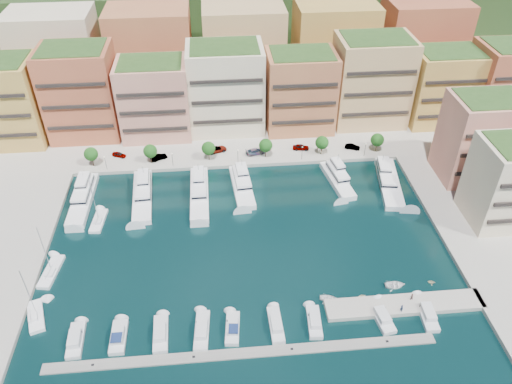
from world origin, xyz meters
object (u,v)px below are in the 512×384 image
Objects in this scene: sailboat_1 at (51,272)px; tender_0 at (329,299)px; lamppost_0 at (105,161)px; car_0 at (119,155)px; cruiser_6 at (314,322)px; lamppost_4 at (365,148)px; tree_0 at (91,154)px; cruiser_8 at (382,317)px; cruiser_2 at (161,334)px; sailboat_2 at (99,221)px; lamppost_3 at (302,151)px; yacht_1 at (143,194)px; tree_1 at (150,151)px; cruiser_4 at (233,328)px; tree_4 at (322,143)px; yacht_6 at (388,180)px; tree_3 at (266,145)px; person_1 at (412,297)px; cruiser_9 at (427,314)px; yacht_5 at (337,177)px; lamppost_2 at (238,154)px; car_2 at (217,149)px; tree_5 at (377,140)px; yacht_2 at (199,190)px; car_4 at (301,147)px; cruiser_5 at (276,325)px; tender_3 at (431,282)px; cruiser_1 at (119,337)px; yacht_0 at (83,196)px; tender_1 at (362,296)px; person_0 at (402,308)px; car_1 at (159,157)px; sailboat_0 at (36,317)px; cruiser_3 at (202,331)px; tender_2 at (395,285)px; yacht_3 at (242,184)px; tree_2 at (208,148)px.

tender_0 is (58.00, -12.88, 0.09)m from sailboat_1.
lamppost_0 reaches higher than car_0.
lamppost_4 is at bearing 66.03° from cruiser_6.
cruiser_8 is (64.53, -58.09, -4.20)m from tree_0.
sailboat_2 is (-16.90, 34.55, -0.23)m from cruiser_2.
yacht_1 is (-43.32, -12.07, -2.73)m from lamppost_3.
cruiser_4 is at bearing -71.56° from tree_1.
yacht_6 is (15.31, -14.51, -3.53)m from tree_4.
tree_3 is 63.87m from cruiser_2.
person_1 is at bearing -37.36° from tree_0.
cruiser_8 is at bearing 179.95° from cruiser_9.
lamppost_2 is at bearing 159.11° from yacht_5.
car_2 is (-31.55, 16.11, 0.57)m from yacht_5.
yacht_2 is at bearing -164.00° from tree_5.
cruiser_2 is at bearing -37.10° from sailboat_1.
yacht_1 is at bearing 118.97° from car_4.
tree_0 is 86.93m from cruiser_8.
lamppost_2 is 0.19× the size of yacht_2.
yacht_5 is (17.92, -12.19, -3.53)m from tree_3.
tree_3 is at bearing 180.00° from tree_5.
lamppost_3 is 66.60m from cruiser_2.
tender_3 is at bearing 13.41° from cruiser_5.
tree_0 reaches higher than cruiser_1.
yacht_0 is 82.42m from person_1.
tender_1 is (-17.93, -52.48, -4.29)m from tree_5.
cruiser_4 is at bearing -135.22° from yacht_6.
car_2 is at bearing 4.11° from person_0.
sailboat_1 is 2.84× the size of car_1.
yacht_1 is 1.64× the size of sailboat_0.
car_4 is at bearing 2.77° from tree_0.
yacht_0 reaches higher than car_1.
cruiser_8 is 5.02× the size of tender_3.
tree_1 is 65.76m from tender_0.
cruiser_1 is at bearing 151.48° from car_1.
yacht_6 is (79.31, -14.51, -3.53)m from tree_0.
cruiser_3 is 0.70× the size of sailboat_2.
sailboat_0 is at bearing -142.35° from tree_4.
sailboat_2 is 70.15m from tender_2.
yacht_3 is 52.80m from person_0.
cruiser_6 is (19.20, -58.08, -4.20)m from tree_2.
lamppost_4 is at bearing 0.00° from lamppost_0.
tender_3 is (-1.62, -35.48, -0.77)m from yacht_6.
tree_4 is 0.64× the size of cruiser_9.
tree_5 is 1.30× the size of tender_2.
tree_4 is at bearing 5.47° from lamppost_2.
car_1 is at bearing 170.57° from lamppost_2.
tree_3 reaches higher than tender_1.
tree_0 and tree_1 have the same top height.
car_1 is (-14.05, 1.36, -2.98)m from tree_2.
lamppost_0 reaches higher than cruiser_6.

